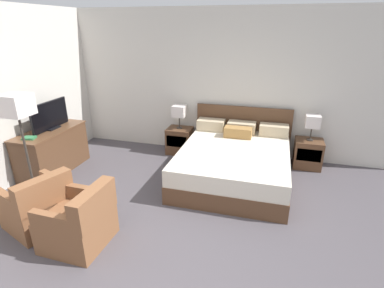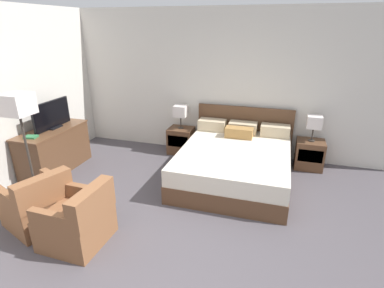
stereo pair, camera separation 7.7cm
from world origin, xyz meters
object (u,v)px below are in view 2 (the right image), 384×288
(tv, at_px, (52,115))
(armchair_companion, at_px, (78,221))
(armchair_by_window, at_px, (38,205))
(floor_lamp, at_px, (19,112))
(dresser, at_px, (54,149))
(nightstand_left, at_px, (181,140))
(book_red_cover, at_px, (31,137))
(nightstand_right, at_px, (309,154))
(bed, at_px, (235,162))
(table_lamp_left, at_px, (181,111))
(table_lamp_right, at_px, (314,122))

(tv, distance_m, armchair_companion, 2.39)
(armchair_by_window, bearing_deg, floor_lamp, 136.91)
(floor_lamp, bearing_deg, dresser, 113.52)
(tv, bearing_deg, floor_lamp, -68.26)
(nightstand_left, height_order, book_red_cover, book_red_cover)
(nightstand_left, distance_m, nightstand_right, 2.44)
(bed, bearing_deg, nightstand_left, 147.46)
(table_lamp_left, bearing_deg, dresser, -143.81)
(nightstand_right, bearing_deg, bed, -147.47)
(table_lamp_right, xyz_separation_m, tv, (-4.32, -1.30, 0.13))
(dresser, distance_m, armchair_by_window, 1.67)
(dresser, bearing_deg, tv, 88.15)
(bed, relative_size, tv, 2.54)
(nightstand_right, xyz_separation_m, table_lamp_left, (-2.44, 0.00, 0.60))
(bed, bearing_deg, nightstand_right, 32.53)
(table_lamp_right, xyz_separation_m, armchair_by_window, (-3.41, -2.78, -0.58))
(dresser, distance_m, book_red_cover, 0.58)
(bed, bearing_deg, book_red_cover, -161.42)
(floor_lamp, bearing_deg, table_lamp_right, 30.44)
(table_lamp_right, bearing_deg, nightstand_right, -90.00)
(table_lamp_left, height_order, floor_lamp, floor_lamp)
(bed, distance_m, tv, 3.22)
(nightstand_right, height_order, tv, tv)
(dresser, height_order, tv, tv)
(table_lamp_left, height_order, table_lamp_right, same)
(armchair_by_window, bearing_deg, bed, 42.34)
(table_lamp_left, xyz_separation_m, book_red_cover, (-1.88, -1.82, -0.09))
(bed, relative_size, dresser, 1.64)
(armchair_by_window, bearing_deg, nightstand_right, 39.13)
(armchair_by_window, bearing_deg, table_lamp_left, 70.63)
(dresser, relative_size, book_red_cover, 7.04)
(book_red_cover, bearing_deg, armchair_by_window, -46.59)
(book_red_cover, bearing_deg, table_lamp_right, 22.86)
(dresser, bearing_deg, book_red_cover, -89.55)
(armchair_companion, bearing_deg, table_lamp_left, 84.68)
(tv, height_order, floor_lamp, floor_lamp)
(bed, distance_m, nightstand_left, 1.45)
(bed, relative_size, nightstand_right, 4.14)
(dresser, bearing_deg, armchair_by_window, -56.97)
(tv, xyz_separation_m, floor_lamp, (0.40, -1.00, 0.36))
(bed, relative_size, book_red_cover, 11.57)
(table_lamp_left, bearing_deg, book_red_cover, -135.96)
(bed, xyz_separation_m, armchair_by_window, (-2.20, -2.00, -0.01))
(dresser, height_order, book_red_cover, book_red_cover)
(nightstand_left, relative_size, armchair_companion, 0.68)
(nightstand_right, height_order, armchair_by_window, armchair_by_window)
(armchair_by_window, height_order, armchair_companion, same)
(floor_lamp, bearing_deg, armchair_companion, -27.20)
(tv, xyz_separation_m, book_red_cover, (0.00, -0.52, -0.21))
(nightstand_right, distance_m, tv, 4.57)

